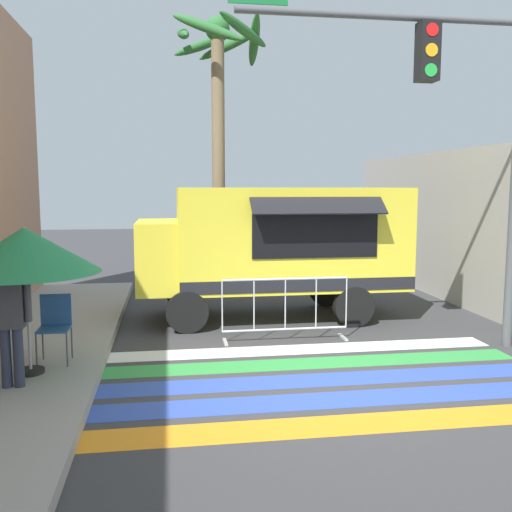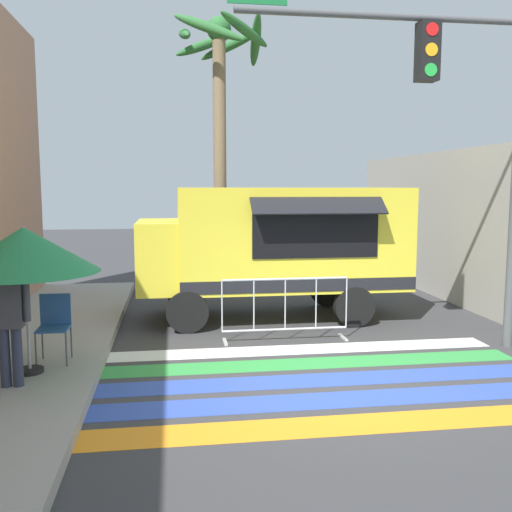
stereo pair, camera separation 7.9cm
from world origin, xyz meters
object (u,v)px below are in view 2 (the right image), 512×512
Objects in this scene: food_truck at (270,242)px; folding_chair at (54,321)px; patio_umbrella at (24,250)px; palm_tree at (220,95)px; barricade_front at (285,309)px; vendor_person at (9,315)px; traffic_signal_pole at (462,109)px.

food_truck is 5.47× the size of folding_chair.
palm_tree is (3.18, 6.47, 3.08)m from patio_umbrella.
barricade_front is 6.50m from palm_tree.
patio_umbrella is 0.93m from vendor_person.
folding_chair is 0.43× the size of barricade_front.
food_truck is 3.28× the size of vendor_person.
palm_tree is (-0.75, 2.97, 3.35)m from food_truck.
vendor_person is at bearing -150.74° from barricade_front.
food_truck is 2.38× the size of barricade_front.
food_truck is 4.81m from folding_chair.
barricade_front is 0.33× the size of palm_tree.
vendor_person is 0.73× the size of barricade_front.
barricade_front is (3.99, 2.23, -0.53)m from vendor_person.
patio_umbrella is (-6.57, -0.79, -2.08)m from traffic_signal_pole.
folding_chair is 1.14m from vendor_person.
folding_chair is (-6.33, -0.27, -3.17)m from traffic_signal_pole.
traffic_signal_pole is at bearing 16.18° from vendor_person.
food_truck is 5.71m from vendor_person.
traffic_signal_pole is 6.68m from palm_tree.
vendor_person is (-4.02, -4.02, -0.50)m from food_truck.
palm_tree is at bearing 54.59° from folding_chair.
folding_chair is 0.60× the size of vendor_person.
folding_chair is (0.24, 0.52, -1.10)m from patio_umbrella.
patio_umbrella is (-3.93, -3.49, 0.27)m from food_truck.
vendor_person is 4.60m from barricade_front.
traffic_signal_pole is 5.86× the size of folding_chair.
barricade_front is at bearing 23.70° from patio_umbrella.
traffic_signal_pole is at bearing -45.76° from food_truck.
barricade_front is at bearing 34.28° from vendor_person.
palm_tree reaches higher than food_truck.
barricade_front is (3.66, 1.19, -0.20)m from folding_chair.
folding_chair is 3.85m from barricade_front.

